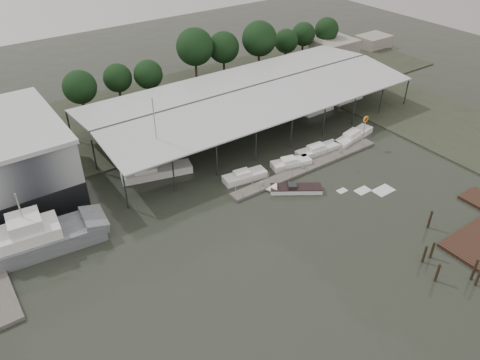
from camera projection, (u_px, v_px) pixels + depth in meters
ground at (272, 240)px, 58.53m from camera, size 200.00×200.00×0.00m
land_strip_far at (132, 117)px, 86.96m from camera, size 140.00×30.00×0.30m
land_strip_east at (429, 118)px, 86.73m from camera, size 20.00×60.00×0.30m
covered_boat_shed at (250, 90)px, 82.20m from camera, size 58.24×24.00×6.96m
floating_dock at (308, 167)px, 72.36m from camera, size 28.00×2.00×1.40m
shell_fuel_sign at (365, 125)px, 76.00m from camera, size 1.10×0.18×5.55m
distant_commercial_buildings at (347, 46)px, 115.97m from camera, size 22.00×8.00×4.00m
grey_trawler at (39, 238)px, 56.51m from camera, size 16.28×6.60×8.84m
white_sailboat at (156, 172)px, 70.44m from camera, size 10.88×5.20×12.80m
speedboat_underway at (291, 189)px, 67.16m from camera, size 16.65×11.70×2.00m
moored_cruiser_0 at (244, 176)px, 69.54m from camera, size 6.86×3.10×1.70m
moored_cruiser_1 at (291, 163)px, 72.59m from camera, size 6.60×3.62×1.70m
moored_cruiser_2 at (318, 150)px, 75.94m from camera, size 8.01×2.80×1.70m
moored_cruiser_3 at (353, 136)px, 79.79m from camera, size 9.38×3.97×1.70m
mooring_pilings at (446, 258)px, 54.45m from camera, size 7.61×9.66×3.66m
horizon_tree_line at (223, 49)px, 99.17m from camera, size 67.65×10.64×11.68m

